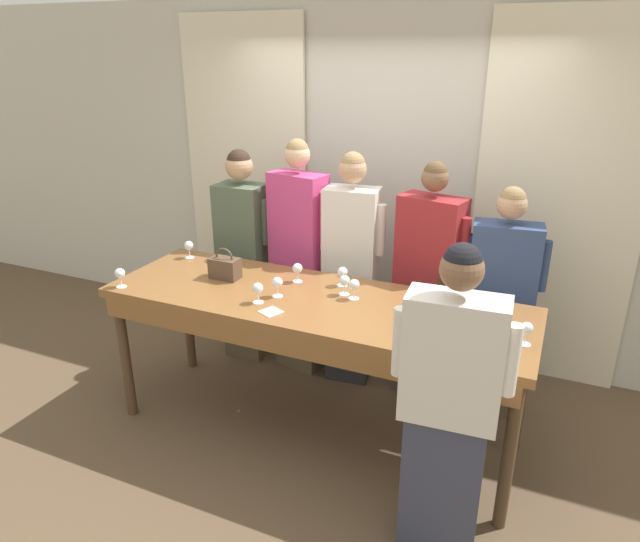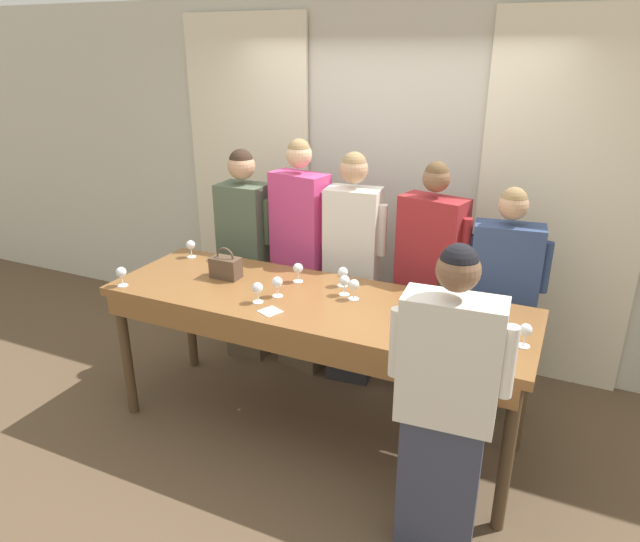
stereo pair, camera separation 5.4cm
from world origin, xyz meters
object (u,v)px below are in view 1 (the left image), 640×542
Objects in this scene: guest_pink_top at (299,257)px; wine_glass_center_mid at (437,311)px; wine_glass_back_right at (527,329)px; wine_glass_by_bottle at (189,246)px; guest_cream_sweater at (351,269)px; wine_glass_near_host at (488,308)px; handbag at (225,267)px; wine_glass_back_left at (120,274)px; guest_navy_coat at (499,304)px; wine_bottle at (443,290)px; wine_glass_front_right at (354,285)px; tasting_bar at (313,313)px; wine_glass_center_left at (297,269)px; guest_olive_jacket at (244,255)px; host_pouring at (448,407)px; wine_glass_back_mid at (277,283)px; wine_glass_front_left at (345,281)px; guest_striped_shirt at (427,284)px; wine_glass_center_right at (258,289)px; wine_glass_front_mid at (342,273)px.

wine_glass_center_mid is at bearing -32.43° from guest_pink_top.
wine_glass_by_bottle is at bearing 170.88° from wine_glass_back_right.
wine_glass_near_host is at bearing -30.60° from guest_cream_sweater.
wine_glass_by_bottle is (-0.46, 0.23, 0.01)m from handbag.
wine_glass_back_left is 0.08× the size of guest_navy_coat.
wine_bottle reaches higher than wine_glass_back_right.
wine_glass_front_right is 1.00× the size of wine_glass_back_left.
wine_glass_near_host reaches higher than tasting_bar.
wine_glass_center_left is 0.92m from guest_olive_jacket.
guest_olive_jacket is at bearing 162.32° from wine_glass_near_host.
wine_bottle is 0.86m from host_pouring.
wine_bottle reaches higher than wine_glass_center_left.
handbag is 0.94m from guest_cream_sweater.
wine_glass_back_mid is at bearing -103.17° from guest_cream_sweater.
tasting_bar is 0.28m from wine_glass_front_left.
wine_glass_back_left is 1.00× the size of wine_glass_back_right.
wine_glass_front_left is 0.09m from wine_glass_front_right.
wine_glass_center_mid is at bearing -24.49° from guest_olive_jacket.
wine_glass_near_host is 0.08× the size of guest_olive_jacket.
wine_glass_back_right is at bearing -48.91° from guest_striped_shirt.
wine_glass_center_right and wine_glass_back_right have the same top height.
wine_glass_front_right is (0.08, -0.04, 0.00)m from wine_glass_front_left.
wine_glass_back_mid and wine_glass_near_host have the same top height.
guest_cream_sweater is at bearing 180.00° from guest_striped_shirt.
wine_glass_by_bottle is at bearing 172.87° from wine_glass_front_left.
guest_pink_top is (-0.17, 0.92, -0.13)m from wine_glass_center_right.
wine_bottle reaches higher than handbag.
guest_pink_top is (-0.68, 0.63, -0.13)m from wine_glass_front_right.
wine_glass_center_right is (-1.06, -0.13, -0.00)m from wine_glass_center_mid.
wine_glass_front_mid and wine_glass_center_left have the same top height.
host_pouring is at bearing -94.37° from wine_glass_near_host.
guest_cream_sweater reaches higher than host_pouring.
guest_cream_sweater is at bearing 0.00° from guest_pink_top.
guest_olive_jacket is at bearing 65.48° from wine_glass_by_bottle.
host_pouring reaches higher than wine_glass_front_mid.
wine_glass_front_mid is at bearing -75.63° from guest_cream_sweater.
wine_glass_near_host is 0.07× the size of guest_cream_sweater.
handbag is at bearing -175.35° from wine_glass_front_left.
wine_glass_front_left is 1.00× the size of wine_glass_center_left.
handbag is (-1.43, -0.12, -0.04)m from wine_bottle.
wine_glass_center_right is (-0.28, -0.17, 0.18)m from tasting_bar.
tasting_bar is at bearing -58.45° from guest_pink_top.
wine_glass_back_left is at bearing -155.25° from wine_glass_front_mid.
guest_olive_jacket reaches higher than wine_glass_front_left.
wine_glass_center_left is at bearing 79.41° from wine_glass_center_right.
guest_cream_sweater is at bearing -0.00° from guest_olive_jacket.
handbag reaches higher than wine_glass_back_left.
guest_navy_coat is at bearing 11.23° from wine_glass_by_bottle.
wine_glass_center_left is at bearing 169.13° from wine_glass_front_left.
guest_pink_top is at bearing 154.47° from wine_glass_back_right.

